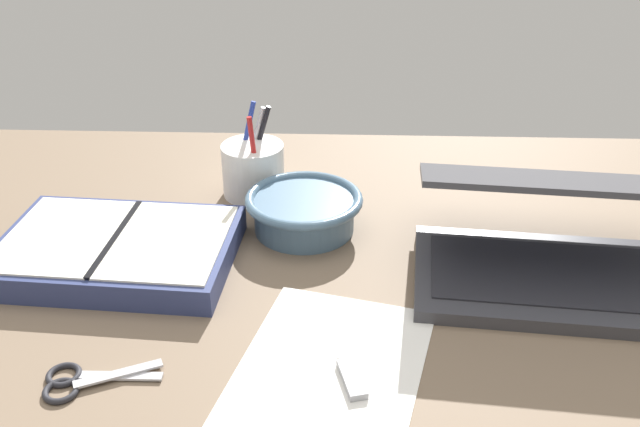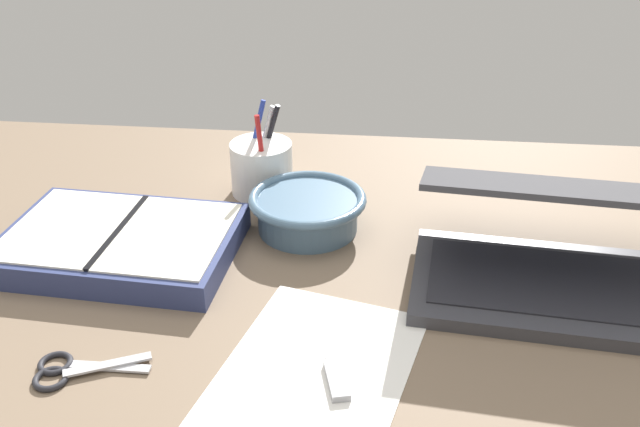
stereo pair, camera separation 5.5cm
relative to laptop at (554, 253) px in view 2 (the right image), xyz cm
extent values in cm
cube|color=#75604C|center=(-34.16, -2.49, -5.74)|extent=(140.00, 100.00, 2.00)
cube|color=#38383D|center=(-0.23, -2.46, -3.84)|extent=(36.85, 24.01, 1.80)
cube|color=#232328|center=(-0.23, -2.46, -2.82)|extent=(32.11, 17.81, 0.24)
cube|color=#38383D|center=(0.43, 4.61, 6.93)|extent=(36.77, 23.18, 7.39)
cube|color=navy|center=(0.39, 4.16, 6.78)|extent=(33.78, 20.80, 6.27)
cylinder|color=slate|center=(-33.12, 10.95, -2.24)|extent=(14.67, 14.67, 5.00)
torus|color=slate|center=(-33.12, 10.95, 0.26)|extent=(17.26, 17.26, 1.38)
cylinder|color=white|center=(-41.90, 22.17, -0.48)|extent=(9.93, 9.93, 8.52)
cylinder|color=black|center=(-41.21, 24.82, 3.01)|extent=(4.62, 1.80, 13.18)
cylinder|color=#233899|center=(-43.36, 24.48, 3.16)|extent=(3.95, 2.82, 13.59)
cylinder|color=#B21E1E|center=(-41.26, 19.52, 2.94)|extent=(1.81, 1.04, 13.40)
cylinder|color=#B7B7BC|center=(-41.97, 24.90, 2.78)|extent=(4.25, 0.89, 12.80)
cube|color=navy|center=(-58.13, 1.09, -2.89)|extent=(32.75, 24.16, 3.70)
cube|color=silver|center=(-65.66, 1.57, -0.89)|extent=(15.76, 21.04, 0.30)
cube|color=silver|center=(-50.60, 0.60, -0.89)|extent=(15.76, 21.04, 0.30)
cube|color=black|center=(-58.13, 1.09, -0.74)|extent=(2.10, 20.16, 0.30)
cube|color=#B7B7BC|center=(-51.48, -22.06, -4.14)|extent=(9.15, 5.09, 0.30)
cube|color=#B7B7BC|center=(-51.48, -22.06, -4.44)|extent=(9.54, 1.33, 0.30)
torus|color=#232328|center=(-56.97, -24.60, -4.44)|extent=(3.90, 3.90, 0.70)
torus|color=#232328|center=(-57.53, -22.15, -4.44)|extent=(3.90, 3.90, 0.70)
cube|color=white|center=(-28.49, -19.50, -4.66)|extent=(25.66, 30.33, 0.16)
cube|color=#99999E|center=(-26.09, -21.88, -4.24)|extent=(3.47, 6.31, 1.00)
cube|color=silver|center=(-27.01, -18.40, -4.24)|extent=(1.47, 1.47, 0.60)
camera|label=1|loc=(-27.36, -80.42, 48.62)|focal=40.00mm
camera|label=2|loc=(-21.89, -80.04, 48.62)|focal=40.00mm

